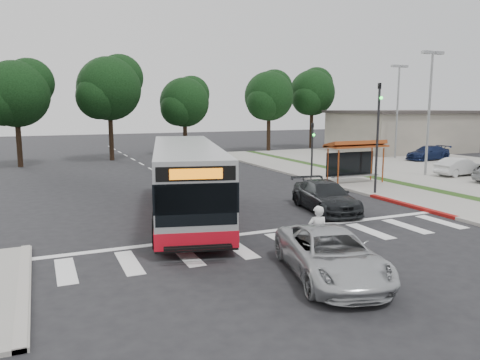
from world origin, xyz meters
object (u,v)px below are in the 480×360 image
silver_suv_south (331,254)px  transit_bus (186,181)px  dark_sedan (325,196)px  pedestrian (317,233)px

silver_suv_south → transit_bus: bearing=114.0°
transit_bus → dark_sedan: transit_bus is taller
pedestrian → dark_sedan: (4.54, 6.30, -0.21)m
transit_bus → silver_suv_south: bearing=-66.2°
transit_bus → dark_sedan: 6.96m
pedestrian → dark_sedan: 7.77m
pedestrian → silver_suv_south: pedestrian is taller
dark_sedan → silver_suv_south: dark_sedan is taller
pedestrian → dark_sedan: size_ratio=0.37×
transit_bus → silver_suv_south: size_ratio=2.48×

